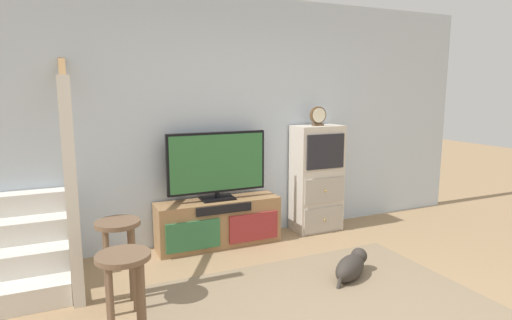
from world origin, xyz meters
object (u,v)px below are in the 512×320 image
television (217,164)px  bar_stool_far (119,244)px  side_cabinet (317,179)px  desk_clock (318,116)px  media_console (219,223)px  dog (351,266)px  bar_stool_near (124,280)px

television → bar_stool_far: television is taller
side_cabinet → bar_stool_far: side_cabinet is taller
television → desk_clock: bearing=-1.3°
media_console → desk_clock: 1.68m
media_console → bar_stool_far: size_ratio=1.91×
media_console → desk_clock: desk_clock is taller
bar_stool_far → dog: bar_stool_far is taller
side_cabinet → desk_clock: bearing=-135.7°
bar_stool_far → dog: bearing=-9.0°
media_console → bar_stool_near: bar_stool_near is taller
television → side_cabinet: side_cabinet is taller
bar_stool_near → desk_clock: bearing=33.6°
television → bar_stool_far: (-1.15, -1.00, -0.37)m
side_cabinet → dog: bearing=-108.8°
television → bar_stool_far: size_ratio=1.54×
television → desk_clock: size_ratio=4.89×
television → bar_stool_near: bearing=-125.9°
bar_stool_far → dog: 2.03m
media_console → side_cabinet: side_cabinet is taller
bar_stool_near → dog: 2.07m
side_cabinet → bar_stool_near: (-2.44, -1.63, -0.12)m
television → desk_clock: desk_clock is taller
bar_stool_near → dog: (2.00, 0.33, -0.40)m
dog → bar_stool_far: bearing=171.0°
desk_clock → dog: desk_clock is taller
bar_stool_near → bar_stool_far: bar_stool_far is taller
media_console → side_cabinet: (1.25, 0.01, 0.38)m
bar_stool_near → bar_stool_far: size_ratio=0.97×
television → side_cabinet: size_ratio=0.86×
bar_stool_far → dog: (1.96, -0.31, -0.41)m
television → dog: bearing=-58.1°
desk_clock → bar_stool_near: bearing=-146.4°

